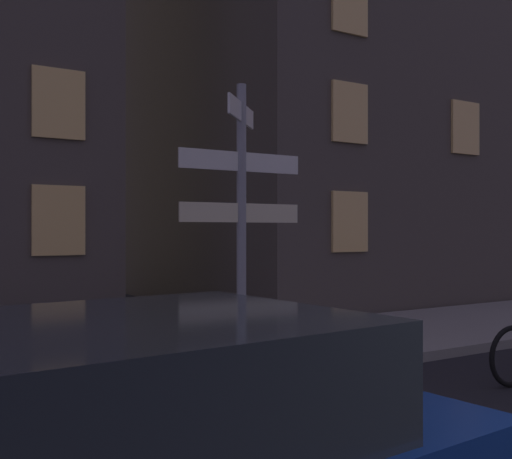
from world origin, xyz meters
The scene contains 3 objects.
sidewalk_kerb centered at (0.00, 6.94, 0.07)m, with size 40.00×3.41×0.14m, color gray.
signpost centered at (0.99, 5.89, 2.18)m, with size 1.73×0.88×3.52m.
building_right_block centered at (10.36, 12.79, 6.92)m, with size 13.80×8.24×13.83m.
Camera 1 is at (-3.08, -0.86, 1.83)m, focal length 44.20 mm.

